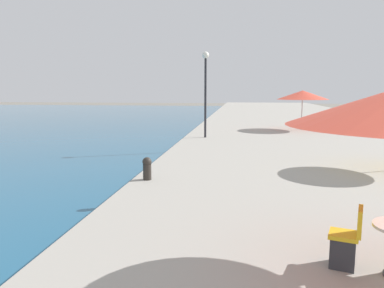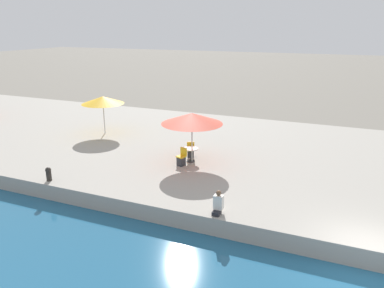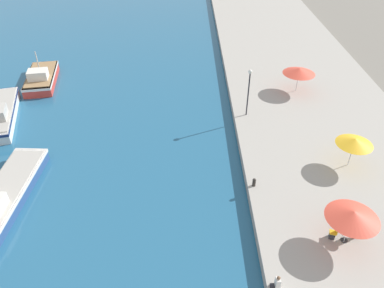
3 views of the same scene
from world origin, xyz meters
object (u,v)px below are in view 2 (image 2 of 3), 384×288
cafe_umbrella_white (103,100)px  mooring_bollard (49,174)px  cafe_chair_left (191,151)px  cafe_umbrella_pink (192,118)px  person_at_quay (218,203)px  cafe_chair_right (181,159)px  cafe_table (191,152)px

cafe_umbrella_white → mooring_bollard: cafe_umbrella_white is taller
cafe_chair_left → cafe_umbrella_pink: bearing=-85.2°
cafe_umbrella_white → person_at_quay: bearing=-125.8°
cafe_chair_right → cafe_table: bearing=-90.0°
cafe_umbrella_pink → cafe_chair_right: 2.16m
cafe_umbrella_pink → person_at_quay: bearing=-147.2°
cafe_table → person_at_quay: (-4.81, -3.17, -0.13)m
cafe_umbrella_pink → cafe_umbrella_white: (2.86, 7.48, -0.13)m
person_at_quay → mooring_bollard: person_at_quay is taller
cafe_umbrella_pink → person_at_quay: (-4.76, -3.07, -1.96)m
cafe_chair_left → mooring_bollard: size_ratio=1.39×
cafe_umbrella_pink → cafe_chair_left: size_ratio=3.46×
cafe_chair_right → cafe_umbrella_pink: bearing=-99.1°
cafe_umbrella_white → person_at_quay: size_ratio=2.97×
cafe_umbrella_white → cafe_chair_left: bearing=-106.8°
mooring_bollard → cafe_chair_left: bearing=-40.8°
cafe_table → cafe_chair_left: bearing=23.3°
cafe_chair_right → mooring_bollard: (-4.17, 4.84, 0.02)m
cafe_umbrella_pink → mooring_bollard: (-4.80, 5.16, -2.02)m
cafe_umbrella_pink → person_at_quay: 5.99m
cafe_chair_right → mooring_bollard: 6.39m
cafe_umbrella_pink → cafe_chair_right: (-0.63, 0.32, -2.04)m
cafe_umbrella_white → cafe_table: (-2.80, -7.38, -1.70)m
cafe_table → mooring_bollard: 7.01m
cafe_table → cafe_chair_right: bearing=162.3°
cafe_chair_left → mooring_bollard: (-5.52, 4.77, 0.02)m
cafe_chair_left → cafe_umbrella_white: bearing=140.0°
cafe_umbrella_white → mooring_bollard: bearing=-163.1°
cafe_umbrella_pink → cafe_table: size_ratio=3.94×
cafe_umbrella_pink → cafe_umbrella_white: size_ratio=1.15×
cafe_table → mooring_bollard: size_ratio=1.22×
cafe_umbrella_white → cafe_chair_right: (-3.49, -7.16, -1.90)m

